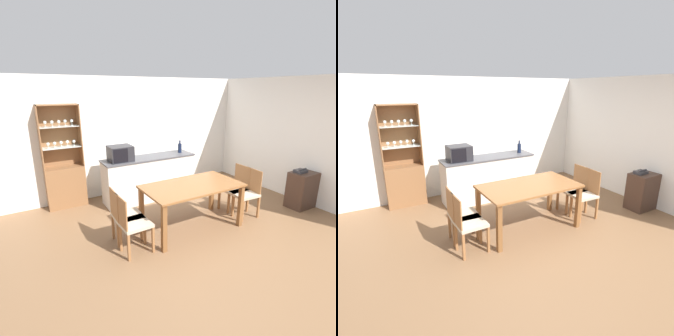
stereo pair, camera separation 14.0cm
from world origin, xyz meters
The scene contains 14 objects.
ground_plane centered at (0.00, 0.00, 0.00)m, with size 18.00×18.00×0.00m, color brown.
wall_back centered at (0.00, 2.63, 1.27)m, with size 6.80×0.06×2.55m.
wall_right centered at (2.58, 0.30, 1.27)m, with size 0.06×4.60×2.55m.
kitchen_counter centered at (-0.13, 1.94, 0.47)m, with size 1.98×0.55×0.93m.
display_cabinet centered at (-1.75, 2.45, 0.60)m, with size 0.74×0.32×2.03m.
dining_table centered at (-0.09, 0.44, 0.67)m, with size 1.63×0.88×0.78m.
dining_chair_side_left_far centered at (-1.23, 0.57, 0.45)m, with size 0.44×0.44×0.89m.
dining_chair_side_left_near centered at (-1.23, 0.30, 0.45)m, with size 0.43×0.43×0.89m.
dining_chair_side_right_far centered at (1.05, 0.57, 0.45)m, with size 0.42×0.42×0.89m.
dining_chair_side_right_near centered at (1.05, 0.30, 0.45)m, with size 0.45×0.45×0.89m.
microwave centered at (-0.76, 1.93, 1.08)m, with size 0.45×0.39×0.30m.
wine_bottle centered at (0.64, 1.95, 1.04)m, with size 0.08×0.08×0.27m.
side_cabinet centered at (2.29, 0.00, 0.36)m, with size 0.52×0.38×0.72m.
telephone centered at (2.23, 0.04, 0.76)m, with size 0.23×0.17×0.09m.
Camera 2 is at (-2.37, -2.92, 2.29)m, focal length 28.00 mm.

